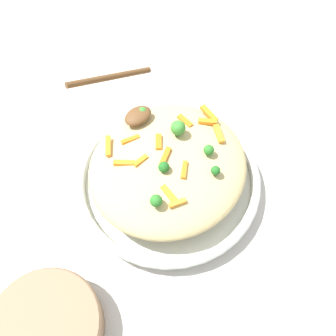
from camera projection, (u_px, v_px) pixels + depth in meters
The scene contains 24 objects.
ground_plane at pixel (168, 185), 0.70m from camera, with size 2.40×2.40×0.00m, color beige.
serving_bowl at pixel (168, 179), 0.68m from camera, with size 0.36×0.36×0.04m.
pasta_mound at pixel (168, 166), 0.64m from camera, with size 0.30×0.28×0.07m, color #D1BA7A.
carrot_piece_0 at pixel (141, 161), 0.60m from camera, with size 0.03×0.01×0.01m, color orange.
carrot_piece_1 at pixel (219, 134), 0.64m from camera, with size 0.04×0.01×0.01m, color orange.
carrot_piece_2 at pixel (108, 146), 0.62m from camera, with size 0.04×0.01×0.01m, color orange.
carrot_piece_3 at pixel (207, 122), 0.65m from camera, with size 0.04×0.01×0.01m, color orange.
carrot_piece_4 at pixel (130, 140), 0.63m from camera, with size 0.03×0.01×0.01m, color orange.
carrot_piece_5 at pixel (184, 170), 0.59m from camera, with size 0.03×0.01×0.01m, color orange.
carrot_piece_6 at pixel (124, 163), 0.60m from camera, with size 0.04×0.01×0.01m, color orange.
carrot_piece_7 at pixel (177, 203), 0.56m from camera, with size 0.03×0.01×0.01m, color orange.
carrot_piece_8 at pixel (164, 155), 0.60m from camera, with size 0.04×0.01×0.01m, color orange.
carrot_piece_9 at pixel (170, 195), 0.57m from camera, with size 0.04×0.01×0.01m, color orange.
carrot_piece_10 at pixel (159, 142), 0.62m from camera, with size 0.03×0.01×0.01m, color orange.
carrot_piece_11 at pixel (185, 121), 0.65m from camera, with size 0.03×0.01×0.01m, color orange.
carrot_piece_12 at pixel (209, 113), 0.66m from camera, with size 0.04×0.01×0.01m, color orange.
broccoli_floret_0 at pixel (178, 128), 0.62m from camera, with size 0.03×0.03×0.03m.
broccoli_floret_1 at pixel (164, 167), 0.58m from camera, with size 0.02×0.02×0.02m.
broccoli_floret_2 at pixel (216, 171), 0.58m from camera, with size 0.02×0.02×0.02m.
broccoli_floret_3 at pixel (156, 201), 0.55m from camera, with size 0.02×0.02×0.03m.
broccoli_floret_4 at pixel (209, 150), 0.60m from camera, with size 0.02×0.02×0.02m.
broccoli_floret_5 at pixel (142, 112), 0.65m from camera, with size 0.02×0.02×0.02m.
serving_spoon at pixel (127, 100), 0.65m from camera, with size 0.18×0.12×0.08m.
companion_bowl at pixel (46, 328), 0.53m from camera, with size 0.18×0.18×0.06m.
Camera 1 is at (-0.23, -0.24, 0.62)m, focal length 36.79 mm.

